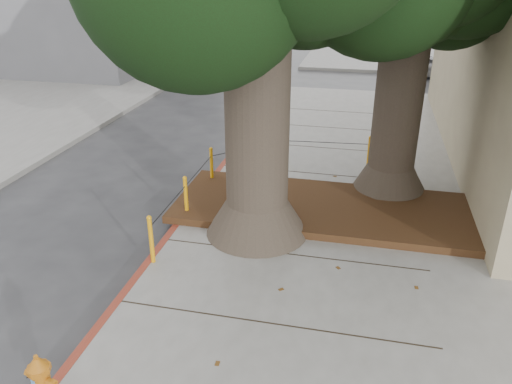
% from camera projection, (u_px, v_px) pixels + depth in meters
% --- Properties ---
extents(ground, '(140.00, 140.00, 0.00)m').
position_uv_depth(ground, '(238.00, 326.00, 7.71)').
color(ground, '#28282B').
rests_on(ground, ground).
extents(sidewalk_far, '(16.00, 20.00, 0.15)m').
position_uv_depth(sidewalk_far, '(440.00, 45.00, 33.00)').
color(sidewalk_far, slate).
rests_on(sidewalk_far, ground).
extents(curb_red, '(0.14, 26.00, 0.16)m').
position_uv_depth(curb_red, '(175.00, 230.00, 10.29)').
color(curb_red, maroon).
rests_on(curb_red, ground).
extents(planter_bed, '(6.40, 2.60, 0.16)m').
position_uv_depth(planter_bed, '(323.00, 208.00, 10.88)').
color(planter_bed, black).
rests_on(planter_bed, sidewalk_main).
extents(bollard_ring, '(3.79, 5.39, 0.95)m').
position_uv_depth(bollard_ring, '(249.00, 174.00, 11.47)').
color(bollard_ring, '#F3A00D').
rests_on(bollard_ring, sidewalk_main).
extents(fire_hydrant, '(0.41, 0.39, 0.77)m').
position_uv_depth(fire_hydrant, '(41.00, 381.00, 6.02)').
color(fire_hydrant, orange).
rests_on(fire_hydrant, sidewalk_main).
extents(car_silver, '(3.16, 1.29, 1.07)m').
position_uv_depth(car_silver, '(426.00, 66.00, 23.92)').
color(car_silver, gray).
rests_on(car_silver, ground).
extents(car_dark, '(2.13, 4.52, 1.27)m').
position_uv_depth(car_dark, '(138.00, 57.00, 25.63)').
color(car_dark, black).
rests_on(car_dark, ground).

